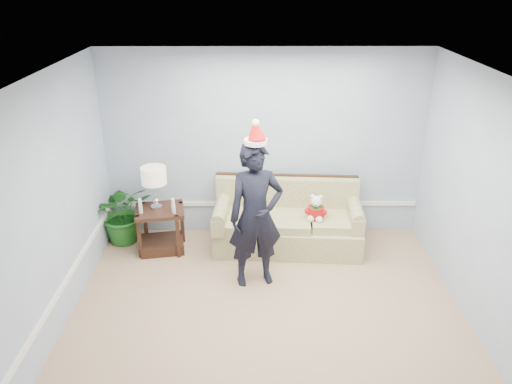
{
  "coord_description": "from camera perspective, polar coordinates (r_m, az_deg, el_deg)",
  "views": [
    {
      "loc": [
        -0.15,
        -4.15,
        3.61
      ],
      "look_at": [
        -0.12,
        1.55,
        1.06
      ],
      "focal_mm": 35.0,
      "sensor_mm": 36.0,
      "label": 1
    }
  ],
  "objects": [
    {
      "name": "man",
      "position": [
        5.97,
        -0.03,
        -2.75
      ],
      "size": [
        0.75,
        0.59,
        1.83
      ],
      "primitive_type": "imported",
      "rotation": [
        0.0,
        0.0,
        0.24
      ],
      "color": "black",
      "rests_on": "room_shell"
    },
    {
      "name": "candle_pair",
      "position": [
        6.77,
        -11.26,
        -1.63
      ],
      "size": [
        0.49,
        0.05,
        0.21
      ],
      "color": "silver",
      "rests_on": "side_table"
    },
    {
      "name": "table_lamp",
      "position": [
        6.78,
        -11.6,
        1.66
      ],
      "size": [
        0.33,
        0.33,
        0.59
      ],
      "color": "silver",
      "rests_on": "side_table"
    },
    {
      "name": "houseplant",
      "position": [
        7.34,
        -14.88,
        -2.28
      ],
      "size": [
        0.97,
        0.9,
        0.9
      ],
      "primitive_type": "imported",
      "rotation": [
        0.0,
        0.0,
        0.28
      ],
      "color": "#1B5D1C",
      "rests_on": "room_shell"
    },
    {
      "name": "teddy_bear",
      "position": [
        6.79,
        6.87,
        -2.1
      ],
      "size": [
        0.27,
        0.28,
        0.37
      ],
      "rotation": [
        0.0,
        0.0,
        -0.21
      ],
      "color": "white",
      "rests_on": "sofa"
    },
    {
      "name": "room_shell",
      "position": [
        4.73,
        1.55,
        -4.46
      ],
      "size": [
        4.54,
        5.04,
        2.74
      ],
      "color": "tan",
      "rests_on": "ground"
    },
    {
      "name": "side_table",
      "position": [
        7.09,
        -10.73,
        -4.7
      ],
      "size": [
        0.73,
        0.65,
        0.63
      ],
      "rotation": [
        0.0,
        0.0,
        0.18
      ],
      "color": "#391E14",
      "rests_on": "room_shell"
    },
    {
      "name": "santa_hat",
      "position": [
        5.59,
        -0.04,
        6.87
      ],
      "size": [
        0.34,
        0.37,
        0.31
      ],
      "rotation": [
        0.0,
        0.0,
        0.36
      ],
      "color": "white",
      "rests_on": "man"
    },
    {
      "name": "sofa",
      "position": [
        7.05,
        3.61,
        -3.61
      ],
      "size": [
        2.07,
        0.99,
        0.95
      ],
      "rotation": [
        0.0,
        0.0,
        -0.06
      ],
      "color": "olive",
      "rests_on": "room_shell"
    },
    {
      "name": "wainscot_trim",
      "position": [
        6.28,
        -9.73,
        -6.49
      ],
      "size": [
        4.49,
        4.99,
        0.06
      ],
      "color": "white",
      "rests_on": "room_shell"
    }
  ]
}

